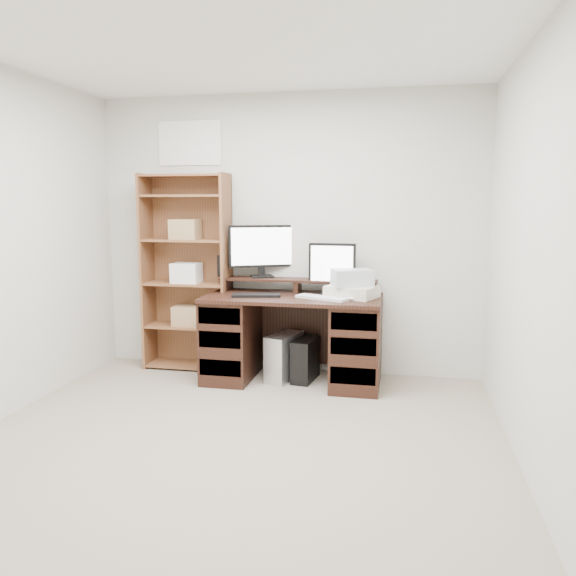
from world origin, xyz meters
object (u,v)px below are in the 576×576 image
(desk, at_px, (293,337))
(bookshelf, at_px, (188,271))
(monitor_small, at_px, (332,267))
(tower_silver, at_px, (284,357))
(tower_black, at_px, (305,359))
(monitor_wide, at_px, (261,248))
(printer, at_px, (352,292))

(desk, distance_m, bookshelf, 1.18)
(bookshelf, bearing_deg, desk, -11.61)
(monitor_small, bearing_deg, desk, -153.18)
(desk, relative_size, monitor_small, 3.37)
(desk, relative_size, bookshelf, 0.83)
(monitor_small, bearing_deg, tower_silver, -159.91)
(monitor_small, height_order, tower_black, monitor_small)
(tower_silver, bearing_deg, bookshelf, -174.54)
(tower_silver, distance_m, bookshelf, 1.21)
(monitor_wide, xyz_separation_m, bookshelf, (-0.69, -0.05, -0.21))
(monitor_wide, bearing_deg, monitor_small, -34.98)
(desk, height_order, printer, printer)
(bookshelf, bearing_deg, tower_black, -8.66)
(printer, relative_size, tower_silver, 0.97)
(monitor_wide, distance_m, tower_black, 1.07)
(monitor_wide, distance_m, printer, 0.94)
(bookshelf, bearing_deg, printer, -6.95)
(monitor_wide, bearing_deg, printer, -40.34)
(desk, distance_m, tower_silver, 0.20)
(tower_silver, height_order, bookshelf, bookshelf)
(desk, relative_size, monitor_wide, 2.71)
(desk, distance_m, tower_black, 0.23)
(tower_silver, distance_m, tower_black, 0.19)
(desk, relative_size, tower_black, 3.87)
(tower_silver, xyz_separation_m, tower_black, (0.18, 0.02, -0.02))
(printer, xyz_separation_m, tower_silver, (-0.58, -0.01, -0.60))
(monitor_small, relative_size, tower_silver, 1.09)
(tower_silver, bearing_deg, monitor_small, 34.55)
(bookshelf, bearing_deg, tower_silver, -11.59)
(monitor_wide, relative_size, bookshelf, 0.31)
(tower_black, bearing_deg, printer, 5.62)
(desk, relative_size, tower_silver, 3.68)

